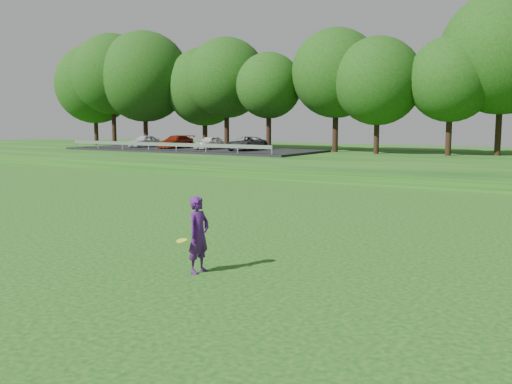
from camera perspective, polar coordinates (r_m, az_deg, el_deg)
The scene contains 6 objects.
ground at distance 13.05m, azimuth -13.13°, elevation -7.82°, with size 140.00×140.00×0.00m, color #0C4110.
berm at distance 43.91m, azimuth 20.00°, elevation 2.73°, with size 130.00×30.00×0.60m, color #0C4110.
walking_path at distance 30.42m, azimuth 14.50°, elevation 0.65°, with size 130.00×1.60×0.04m, color gray.
treeline at distance 47.97m, azimuth 21.42°, elevation 12.34°, with size 104.00×7.00×15.00m, color #143D0E, non-canonical shape.
parking_lot at distance 53.01m, azimuth -6.27°, elevation 4.56°, with size 24.00×9.00×1.38m.
woman at distance 12.59m, azimuth -5.77°, elevation -4.26°, with size 0.46×0.84×1.70m.
Camera 1 is at (8.97, -8.88, 3.32)m, focal length 40.00 mm.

